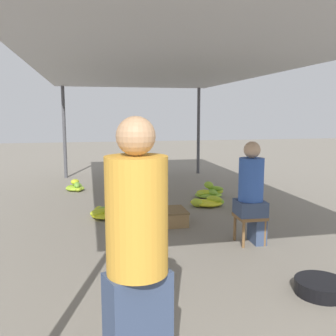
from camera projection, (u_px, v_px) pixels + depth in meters
The scene contains 13 objects.
canopy_post_back_left at pixel (64, 133), 9.14m from camera, with size 0.08×0.08×2.24m, color #4C4C51.
canopy_post_back_right at pixel (198, 131), 9.85m from camera, with size 0.08×0.08×2.24m, color #4C4C51.
canopy_tarp at pixel (165, 67), 5.54m from camera, with size 3.82×8.23×0.04m, color #B2B2B7.
vendor_foreground at pixel (137, 257), 2.02m from camera, with size 0.42×0.42×1.57m.
stool at pixel (250, 220), 4.58m from camera, with size 0.34×0.34×0.36m.
vendor_seated at pixel (252, 192), 4.53m from camera, with size 0.36×0.36×1.26m.
basin_black at pixel (321, 287), 3.31m from camera, with size 0.46×0.46×0.12m.
banana_pile_left_0 at pixel (106, 213), 5.74m from camera, with size 0.55×0.55×0.18m.
banana_pile_left_1 at pixel (76, 187), 7.73m from camera, with size 0.41×0.48×0.24m.
banana_pile_right_0 at pixel (209, 193), 7.11m from camera, with size 0.64×0.47×0.31m.
banana_pile_right_1 at pixel (208, 202), 6.45m from camera, with size 0.63×0.44×0.18m.
banana_pile_right_2 at pixel (248, 207), 6.10m from camera, with size 0.50×0.53×0.16m.
crate_near at pixel (168, 217), 5.40m from camera, with size 0.52×0.52×0.21m.
Camera 1 is at (-1.14, -1.37, 1.58)m, focal length 40.00 mm.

